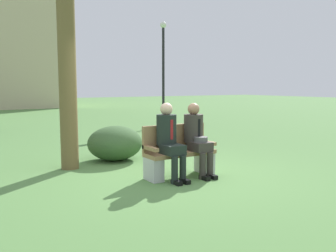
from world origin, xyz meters
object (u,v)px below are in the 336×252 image
(park_bench, at_px, (179,154))
(street_lamp, at_px, (163,63))
(seated_man_left, at_px, (169,137))
(seated_man_right, at_px, (197,135))
(shrub_near_bench, at_px, (115,143))

(park_bench, bearing_deg, street_lamp, 60.59)
(park_bench, height_order, seated_man_left, seated_man_left)
(seated_man_right, xyz_separation_m, shrub_near_bench, (-0.69, 1.96, -0.35))
(seated_man_left, bearing_deg, shrub_near_bench, 93.67)
(seated_man_left, xyz_separation_m, shrub_near_bench, (-0.13, 1.96, -0.36))
(park_bench, height_order, shrub_near_bench, park_bench)
(seated_man_left, distance_m, shrub_near_bench, 1.99)
(seated_man_right, bearing_deg, shrub_near_bench, 109.36)
(seated_man_right, bearing_deg, street_lamp, 62.84)
(seated_man_left, bearing_deg, park_bench, 23.58)
(street_lamp, bearing_deg, park_bench, -119.41)
(street_lamp, bearing_deg, seated_man_left, -120.61)
(seated_man_left, relative_size, seated_man_right, 1.02)
(park_bench, height_order, street_lamp, street_lamp)
(park_bench, distance_m, seated_man_left, 0.44)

